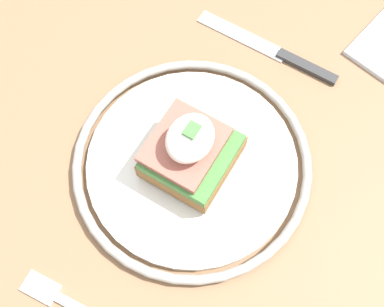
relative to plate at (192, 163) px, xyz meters
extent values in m
plane|color=#B2ADA3|center=(-0.04, 0.01, -0.75)|extent=(6.00, 6.00, 0.00)
cube|color=#846042|center=(-0.04, 0.01, -0.02)|extent=(1.12, 0.84, 0.03)
cylinder|color=silver|center=(0.00, 0.00, 0.00)|extent=(0.23, 0.23, 0.01)
torus|color=gray|center=(0.00, 0.00, 0.00)|extent=(0.26, 0.26, 0.01)
cube|color=brown|center=(0.00, 0.00, 0.02)|extent=(0.09, 0.08, 0.02)
cube|color=#427A38|center=(0.00, 0.00, 0.04)|extent=(0.08, 0.08, 0.01)
cube|color=#9E5647|center=(0.00, 0.00, 0.05)|extent=(0.08, 0.07, 0.01)
ellipsoid|color=white|center=(0.00, 0.00, 0.07)|extent=(0.05, 0.04, 0.03)
cube|color=#47843D|center=(0.00, 0.00, 0.08)|extent=(0.02, 0.01, 0.00)
cube|color=silver|center=(-0.19, 0.06, -0.01)|extent=(0.02, 0.04, 0.00)
cube|color=#2D2D2D|center=(0.18, -0.05, 0.00)|extent=(0.01, 0.08, 0.01)
cube|color=silver|center=(0.18, 0.03, -0.01)|extent=(0.02, 0.12, 0.00)
camera|label=1|loc=(-0.16, -0.10, 0.48)|focal=45.00mm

